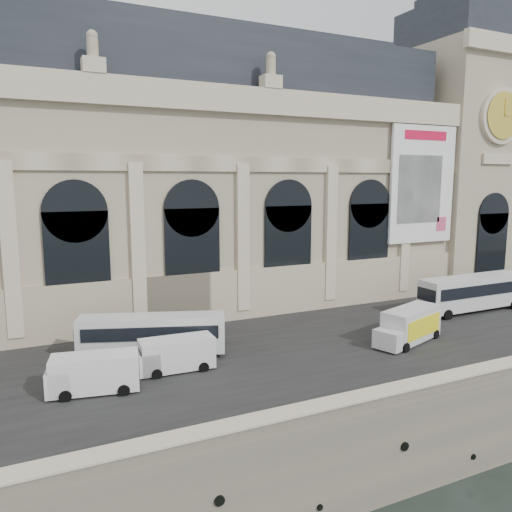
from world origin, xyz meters
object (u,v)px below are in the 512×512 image
(bus_right, at_px, (473,292))
(bus_left, at_px, (152,334))
(van_c, at_px, (172,355))
(van_b, at_px, (89,374))
(box_truck, at_px, (409,326))

(bus_right, bearing_deg, bus_left, 178.34)
(bus_left, distance_m, van_c, 3.64)
(van_b, bearing_deg, bus_right, 5.74)
(van_c, xyz_separation_m, box_truck, (19.68, -2.30, 0.22))
(van_c, bearing_deg, box_truck, -6.67)
(bus_left, relative_size, box_truck, 1.49)
(bus_right, bearing_deg, van_b, -174.26)
(bus_left, xyz_separation_m, van_b, (-5.23, -4.83, -0.55))
(bus_left, bearing_deg, box_truck, -16.11)
(bus_right, bearing_deg, box_truck, -159.30)
(bus_right, height_order, van_b, bus_right)
(bus_left, bearing_deg, bus_right, -1.66)
(bus_left, height_order, van_b, bus_left)
(bus_right, distance_m, box_truck, 13.84)
(bus_right, xyz_separation_m, van_b, (-38.41, -3.86, -0.81))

